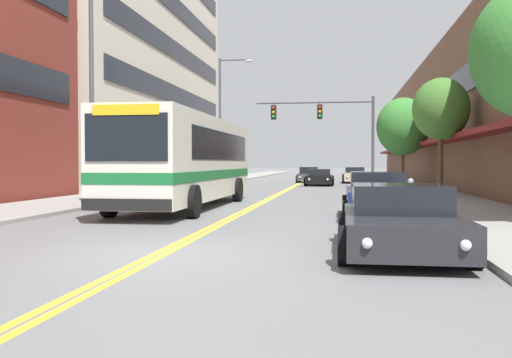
{
  "coord_description": "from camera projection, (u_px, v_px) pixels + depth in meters",
  "views": [
    {
      "loc": [
        3.22,
        -9.96,
        1.65
      ],
      "look_at": [
        -1.0,
        18.19,
        0.82
      ],
      "focal_mm": 40.0,
      "sensor_mm": 36.0,
      "label": 1
    }
  ],
  "objects": [
    {
      "name": "ground_plane",
      "position": [
        302.0,
        182.0,
        46.95
      ],
      "size": [
        240.0,
        240.0,
        0.0
      ],
      "primitive_type": "plane",
      "color": "slate"
    },
    {
      "name": "sidewalk_left",
      "position": [
        214.0,
        181.0,
        48.03
      ],
      "size": [
        3.73,
        106.0,
        0.12
      ],
      "color": "gray",
      "rests_on": "ground_plane"
    },
    {
      "name": "sidewalk_right",
      "position": [
        393.0,
        182.0,
        45.85
      ],
      "size": [
        3.73,
        106.0,
        0.12
      ],
      "color": "gray",
      "rests_on": "ground_plane"
    },
    {
      "name": "centre_line",
      "position": [
        302.0,
        182.0,
        46.95
      ],
      "size": [
        0.34,
        106.0,
        0.01
      ],
      "color": "yellow",
      "rests_on": "ground_plane"
    },
    {
      "name": "office_tower_left",
      "position": [
        103.0,
        10.0,
        44.97
      ],
      "size": [
        12.08,
        29.88,
        27.39
      ],
      "color": "beige",
      "rests_on": "ground_plane"
    },
    {
      "name": "storefront_row_right",
      "position": [
        473.0,
        123.0,
        44.81
      ],
      "size": [
        9.1,
        68.0,
        9.51
      ],
      "color": "brown",
      "rests_on": "ground_plane"
    },
    {
      "name": "city_bus",
      "position": [
        188.0,
        158.0,
        21.02
      ],
      "size": [
        2.89,
        12.02,
        3.24
      ],
      "color": "silver",
      "rests_on": "ground_plane"
    },
    {
      "name": "car_champagne_parked_left_near",
      "position": [
        219.0,
        179.0,
        35.29
      ],
      "size": [
        2.16,
        4.8,
        1.36
      ],
      "color": "beige",
      "rests_on": "ground_plane"
    },
    {
      "name": "car_charcoal_parked_right_foreground",
      "position": [
        400.0,
        221.0,
        10.36
      ],
      "size": [
        2.21,
        4.59,
        1.25
      ],
      "color": "#232328",
      "rests_on": "ground_plane"
    },
    {
      "name": "car_navy_parked_right_mid",
      "position": [
        377.0,
        197.0,
        16.84
      ],
      "size": [
        2.03,
        4.27,
        1.37
      ],
      "color": "#19234C",
      "rests_on": "ground_plane"
    },
    {
      "name": "car_beige_parked_right_far",
      "position": [
        355.0,
        175.0,
        46.14
      ],
      "size": [
        1.99,
        4.89,
        1.27
      ],
      "color": "#BCAD89",
      "rests_on": "ground_plane"
    },
    {
      "name": "car_black_moving_lead",
      "position": [
        320.0,
        178.0,
        41.02
      ],
      "size": [
        2.05,
        4.63,
        1.18
      ],
      "color": "black",
      "rests_on": "ground_plane"
    },
    {
      "name": "car_dark_grey_moving_second",
      "position": [
        309.0,
        175.0,
        47.4
      ],
      "size": [
        1.99,
        4.24,
        1.27
      ],
      "color": "#38383D",
      "rests_on": "ground_plane"
    },
    {
      "name": "traffic_signal_mast",
      "position": [
        330.0,
        122.0,
        36.44
      ],
      "size": [
        7.55,
        0.38,
        5.85
      ],
      "color": "#47474C",
      "rests_on": "ground_plane"
    },
    {
      "name": "street_lamp_left_near",
      "position": [
        99.0,
        74.0,
        19.56
      ],
      "size": [
        2.01,
        0.28,
        7.93
      ],
      "color": "#47474C",
      "rests_on": "ground_plane"
    },
    {
      "name": "street_lamp_left_far",
      "position": [
        224.0,
        111.0,
        40.29
      ],
      "size": [
        2.42,
        0.28,
        9.01
      ],
      "color": "#47474C",
      "rests_on": "ground_plane"
    },
    {
      "name": "street_tree_right_mid",
      "position": [
        441.0,
        109.0,
        26.82
      ],
      "size": [
        2.65,
        2.65,
        5.51
      ],
      "color": "brown",
      "rests_on": "sidewalk_right"
    },
    {
      "name": "street_tree_right_far",
      "position": [
        403.0,
        127.0,
        39.41
      ],
      "size": [
        3.63,
        3.63,
        6.01
      ],
      "color": "brown",
      "rests_on": "sidewalk_right"
    },
    {
      "name": "fire_hydrant",
      "position": [
        411.0,
        190.0,
        22.58
      ],
      "size": [
        0.32,
        0.24,
        0.9
      ],
      "color": "#B7B7BC",
      "rests_on": "sidewalk_right"
    }
  ]
}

